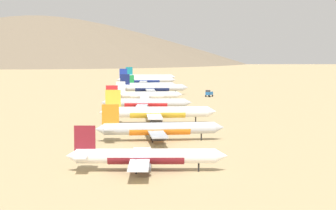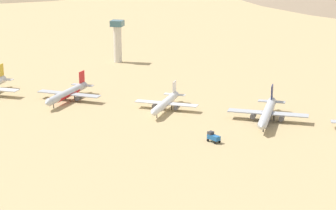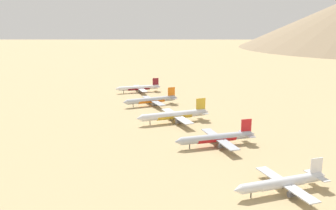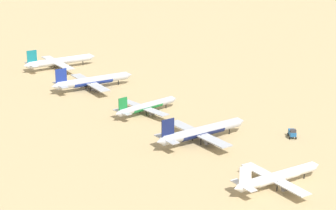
# 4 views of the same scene
# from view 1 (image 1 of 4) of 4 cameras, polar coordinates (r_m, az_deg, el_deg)

# --- Properties ---
(ground_plane) EXTENTS (2174.19, 2174.19, 0.00)m
(ground_plane) POSITION_cam_1_polar(r_m,az_deg,el_deg) (321.22, -1.70, 0.26)
(ground_plane) COLOR tan
(parked_jet_0) EXTENTS (36.57, 29.81, 10.55)m
(parked_jet_0) POSITION_cam_1_polar(r_m,az_deg,el_deg) (143.04, -2.11, -4.65)
(parked_jet_0) COLOR white
(parked_jet_0) RESTS_ON ground
(parked_jet_1) EXTENTS (38.71, 31.36, 11.19)m
(parked_jet_1) POSITION_cam_1_polar(r_m,az_deg,el_deg) (188.83, -0.86, -2.15)
(parked_jet_1) COLOR #B2B7C1
(parked_jet_1) RESTS_ON ground
(parked_jet_2) EXTENTS (43.20, 35.09, 12.46)m
(parked_jet_2) POSITION_cam_1_polar(r_m,az_deg,el_deg) (231.82, -1.03, -0.66)
(parked_jet_2) COLOR silver
(parked_jet_2) RESTS_ON ground
(parked_jet_3) EXTENTS (39.41, 32.16, 11.37)m
(parked_jet_3) POSITION_cam_1_polar(r_m,az_deg,el_deg) (274.54, -2.06, 0.19)
(parked_jet_3) COLOR #B2B7C1
(parked_jet_3) RESTS_ON ground
(parked_jet_4) EXTENTS (35.98, 29.28, 10.37)m
(parked_jet_4) POSITION_cam_1_polar(r_m,az_deg,el_deg) (323.21, -1.93, 0.90)
(parked_jet_4) COLOR silver
(parked_jet_4) RESTS_ON ground
(parked_jet_5) EXTENTS (42.02, 34.10, 12.12)m
(parked_jet_5) POSITION_cam_1_polar(r_m,az_deg,el_deg) (369.20, -1.50, 1.54)
(parked_jet_5) COLOR #B2B7C1
(parked_jet_5) RESTS_ON ground
(parked_jet_6) EXTENTS (34.08, 27.72, 9.82)m
(parked_jet_6) POSITION_cam_1_polar(r_m,az_deg,el_deg) (408.92, -1.64, 1.80)
(parked_jet_6) COLOR #B2B7C1
(parked_jet_6) RESTS_ON ground
(parked_jet_7) EXTENTS (42.60, 34.72, 12.28)m
(parked_jet_7) POSITION_cam_1_polar(r_m,az_deg,el_deg) (454.81, -2.06, 2.25)
(parked_jet_7) COLOR #B2B7C1
(parked_jet_7) RESTS_ON ground
(parked_jet_8) EXTENTS (41.59, 33.85, 11.99)m
(parked_jet_8) POSITION_cam_1_polar(r_m,az_deg,el_deg) (499.51, -1.78, 2.52)
(parked_jet_8) COLOR silver
(parked_jet_8) RESTS_ON ground
(service_truck) EXTENTS (5.14, 5.64, 3.90)m
(service_truck) POSITION_cam_1_polar(r_m,az_deg,el_deg) (355.57, 3.71, 1.07)
(service_truck) COLOR #1E5999
(service_truck) RESTS_ON ground
(desert_hill_0) EXTENTS (733.97, 733.97, 119.52)m
(desert_hill_0) POSITION_cam_1_polar(r_m,az_deg,el_deg) (1159.62, -10.68, 6.77)
(desert_hill_0) COLOR #70604C
(desert_hill_0) RESTS_ON ground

